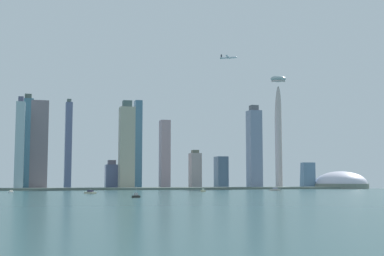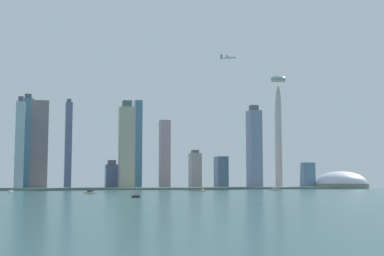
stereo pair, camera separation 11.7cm
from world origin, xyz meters
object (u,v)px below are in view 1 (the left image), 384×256
(skyscraper_0, at_px, (27,143))
(boat_0, at_px, (203,191))
(boat_3, at_px, (136,196))
(boat_1, at_px, (275,189))
(stadium_dome, at_px, (340,184))
(skyscraper_8, at_px, (221,173))
(observation_tower, at_px, (278,109))
(skyscraper_4, at_px, (127,147))
(skyscraper_3, at_px, (68,145))
(skyscraper_2, at_px, (307,175))
(skyscraper_9, at_px, (39,145))
(skyscraper_10, at_px, (165,154))
(boat_2, at_px, (11,192))
(skyscraper_5, at_px, (20,145))
(skyscraper_11, at_px, (195,170))
(boat_4, at_px, (90,192))
(skyscraper_6, at_px, (254,148))
(skyscraper_7, at_px, (112,176))
(skyscraper_1, at_px, (138,144))
(airplane, at_px, (228,58))

(skyscraper_0, distance_m, boat_0, 364.42)
(boat_3, bearing_deg, boat_0, 26.88)
(boat_0, distance_m, boat_1, 134.52)
(stadium_dome, distance_m, skyscraper_8, 227.91)
(boat_1, bearing_deg, observation_tower, -95.86)
(skyscraper_4, distance_m, boat_1, 270.44)
(skyscraper_3, bearing_deg, skyscraper_2, -9.66)
(skyscraper_9, distance_m, boat_0, 305.23)
(skyscraper_10, xyz_separation_m, boat_2, (-252.21, -237.37, -61.32))
(skyscraper_10, bearing_deg, skyscraper_5, -163.75)
(skyscraper_9, bearing_deg, observation_tower, 1.74)
(skyscraper_11, relative_size, boat_0, 9.31)
(boat_4, bearing_deg, skyscraper_6, -80.59)
(skyscraper_2, xyz_separation_m, skyscraper_5, (-516.45, -32.12, 46.50))
(skyscraper_0, bearing_deg, skyscraper_3, 13.40)
(boat_2, bearing_deg, skyscraper_10, -57.13)
(skyscraper_10, xyz_separation_m, skyscraper_11, (56.80, -3.78, -28.80))
(observation_tower, xyz_separation_m, boat_1, (-86.67, -170.26, -147.32))
(stadium_dome, bearing_deg, skyscraper_10, 170.49)
(skyscraper_8, bearing_deg, stadium_dome, -11.11)
(skyscraper_7, height_order, boat_2, skyscraper_7)
(skyscraper_7, xyz_separation_m, boat_4, (-63.51, -307.15, -21.47))
(skyscraper_4, distance_m, boat_4, 292.36)
(skyscraper_5, distance_m, skyscraper_9, 39.88)
(skyscraper_2, xyz_separation_m, boat_3, (-397.57, -416.79, -22.66))
(boat_0, distance_m, boat_2, 250.37)
(skyscraper_1, height_order, skyscraper_7, skyscraper_1)
(boat_2, relative_size, airplane, 0.60)
(observation_tower, relative_size, skyscraper_3, 2.03)
(boat_4, bearing_deg, boat_0, -99.18)
(boat_1, bearing_deg, skyscraper_9, -3.29)
(skyscraper_10, bearing_deg, skyscraper_6, -14.98)
(observation_tower, xyz_separation_m, skyscraper_11, (-155.22, 28.83, -115.41))
(skyscraper_5, distance_m, skyscraper_11, 316.69)
(stadium_dome, bearing_deg, skyscraper_1, 170.27)
(skyscraper_4, relative_size, boat_4, 8.80)
(skyscraper_1, distance_m, skyscraper_5, 218.20)
(skyscraper_5, bearing_deg, observation_tower, 4.98)
(skyscraper_3, distance_m, boat_2, 293.43)
(skyscraper_8, bearing_deg, skyscraper_0, 175.38)
(skyscraper_4, xyz_separation_m, skyscraper_7, (-20.66, 36.40, -49.85))
(skyscraper_2, xyz_separation_m, skyscraper_11, (-209.62, 36.99, 9.44))
(stadium_dome, height_order, boat_1, stadium_dome)
(skyscraper_3, relative_size, boat_2, 9.39)
(skyscraper_5, relative_size, skyscraper_6, 0.96)
(skyscraper_0, distance_m, skyscraper_8, 351.43)
(skyscraper_1, height_order, skyscraper_5, skyscraper_1)
(skyscraper_0, bearing_deg, skyscraper_10, -3.98)
(stadium_dome, bearing_deg, skyscraper_9, 179.04)
(skyscraper_1, xyz_separation_m, skyscraper_3, (-122.80, 24.13, -1.46))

